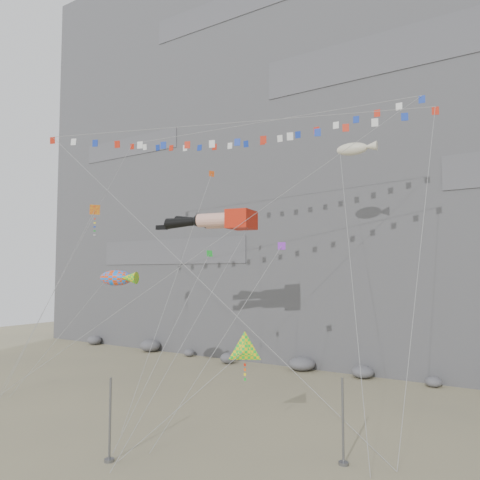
{
  "coord_description": "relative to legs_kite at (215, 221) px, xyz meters",
  "views": [
    {
      "loc": [
        19.92,
        -24.9,
        9.48
      ],
      "look_at": [
        -1.96,
        9.0,
        12.29
      ],
      "focal_mm": 35.0,
      "sensor_mm": 36.0,
      "label": 1
    }
  ],
  "objects": [
    {
      "name": "anchor_pole_center",
      "position": [
        2.82,
        -12.9,
        -11.45
      ],
      "size": [
        0.12,
        0.12,
        4.15
      ],
      "primitive_type": "cylinder",
      "color": "slate",
      "rests_on": "ground"
    },
    {
      "name": "ground",
      "position": [
        1.51,
        -4.72,
        -13.52
      ],
      "size": [
        120.0,
        120.0,
        0.0
      ],
      "primitive_type": "plane",
      "color": "gray",
      "rests_on": "ground"
    },
    {
      "name": "harlequin_kite",
      "position": [
        -11.02,
        -2.66,
        1.34
      ],
      "size": [
        2.79,
        7.92,
        16.52
      ],
      "color": "red",
      "rests_on": "ground"
    },
    {
      "name": "blimp_windsock",
      "position": [
        9.34,
        5.26,
        5.53
      ],
      "size": [
        7.07,
        13.85,
        23.65
      ],
      "color": "beige",
      "rests_on": "ground"
    },
    {
      "name": "delta_kite",
      "position": [
        7.44,
        -7.51,
        -8.36
      ],
      "size": [
        5.26,
        6.02,
        8.45
      ],
      "color": "yellow",
      "rests_on": "ground"
    },
    {
      "name": "small_kite_a",
      "position": [
        -1.79,
        1.69,
        3.88
      ],
      "size": [
        2.78,
        12.39,
        21.48
      ],
      "color": "#FF5815",
      "rests_on": "ground"
    },
    {
      "name": "legs_kite",
      "position": [
        0.0,
        0.0,
        0.0
      ],
      "size": [
        9.08,
        15.7,
        19.71
      ],
      "rotation": [
        0.0,
        0.0,
        0.17
      ],
      "color": "red",
      "rests_on": "ground"
    },
    {
      "name": "small_kite_b",
      "position": [
        6.29,
        -1.04,
        -2.37
      ],
      "size": [
        3.1,
        10.92,
        15.44
      ],
      "color": "purple",
      "rests_on": "ground"
    },
    {
      "name": "small_kite_c",
      "position": [
        0.86,
        -2.08,
        -2.87
      ],
      "size": [
        2.0,
        10.88,
        15.02
      ],
      "color": "green",
      "rests_on": "ground"
    },
    {
      "name": "cliff",
      "position": [
        1.51,
        27.28,
        11.48
      ],
      "size": [
        80.0,
        28.0,
        50.0
      ],
      "primitive_type": "cube",
      "color": "slate",
      "rests_on": "ground"
    },
    {
      "name": "flag_banner_lower",
      "position": [
        2.22,
        -1.92,
        6.89
      ],
      "size": [
        27.46,
        9.51,
        24.66
      ],
      "color": "red",
      "rests_on": "ground"
    },
    {
      "name": "talus_boulders",
      "position": [
        1.51,
        12.28,
        -12.92
      ],
      "size": [
        60.0,
        3.0,
        1.2
      ],
      "primitive_type": null,
      "color": "slate",
      "rests_on": "ground"
    },
    {
      "name": "flag_banner_upper",
      "position": [
        1.31,
        3.71,
        8.57
      ],
      "size": [
        28.6,
        14.04,
        29.68
      ],
      "color": "red",
      "rests_on": "ground"
    },
    {
      "name": "anchor_pole_right",
      "position": [
        12.85,
        -6.89,
        -11.41
      ],
      "size": [
        0.12,
        0.12,
        4.23
      ],
      "primitive_type": "cylinder",
      "color": "slate",
      "rests_on": "ground"
    },
    {
      "name": "fish_windsock",
      "position": [
        -7.02,
        -3.72,
        -4.47
      ],
      "size": [
        7.82,
        6.42,
        11.86
      ],
      "color": "#FC420C",
      "rests_on": "ground"
    }
  ]
}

